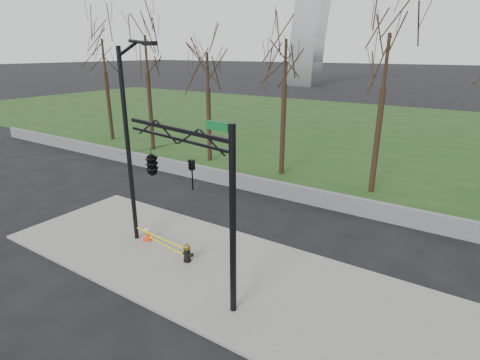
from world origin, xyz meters
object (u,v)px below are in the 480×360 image
Objects in this scene: fire_hydrant at (187,253)px; traffic_signal_mast at (164,166)px; traffic_cone at (147,232)px; street_light at (130,135)px.

traffic_signal_mast reaches higher than fire_hydrant.
traffic_signal_mast is (-0.07, -0.83, 3.69)m from fire_hydrant.
traffic_cone is 0.08× the size of street_light.
street_light is (-2.90, 0.22, 4.24)m from fire_hydrant.
fire_hydrant is 0.13× the size of traffic_signal_mast.
street_light is 3.06m from traffic_signal_mast.
street_light is at bearing 170.13° from traffic_signal_mast.
fire_hydrant is 0.09× the size of street_light.
traffic_cone is (-2.59, 0.39, -0.01)m from fire_hydrant.
fire_hydrant is at bearing -8.65° from traffic_cone.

